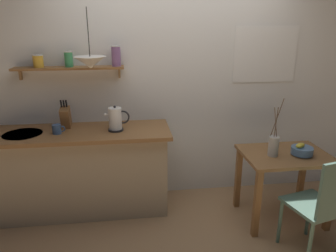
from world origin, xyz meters
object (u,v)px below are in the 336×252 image
twig_vase (274,145)px  electric_kettle (116,119)px  dining_chair_near (322,203)px  coffee_mug_by_sink (57,129)px  fruit_bowl (302,150)px  knife_block (66,117)px  dining_table (284,166)px  pendant_lamp (90,62)px

twig_vase → electric_kettle: twig_vase is taller
dining_chair_near → twig_vase: 0.68m
electric_kettle → coffee_mug_by_sink: 0.58m
dining_chair_near → twig_vase: size_ratio=1.68×
fruit_bowl → twig_vase: (-0.28, 0.03, 0.06)m
dining_chair_near → electric_kettle: 2.02m
knife_block → fruit_bowl: bearing=-13.8°
knife_block → coffee_mug_by_sink: (-0.06, -0.17, -0.07)m
fruit_bowl → coffee_mug_by_sink: (-2.37, 0.40, 0.19)m
dining_table → dining_chair_near: bearing=-86.5°
twig_vase → electric_kettle: bearing=165.3°
fruit_bowl → pendant_lamp: bearing=170.0°
dining_chair_near → electric_kettle: bearing=150.3°
knife_block → pendant_lamp: pendant_lamp is taller
dining_table → electric_kettle: 1.76m
dining_table → knife_block: knife_block is taller
twig_vase → coffee_mug_by_sink: size_ratio=4.57×
fruit_bowl → twig_vase: 0.29m
fruit_bowl → coffee_mug_by_sink: coffee_mug_by_sink is taller
knife_block → coffee_mug_by_sink: bearing=-108.8°
twig_vase → coffee_mug_by_sink: twig_vase is taller
dining_table → pendant_lamp: bearing=171.0°
twig_vase → coffee_mug_by_sink: 2.12m
dining_chair_near → coffee_mug_by_sink: (-2.27, 0.94, 0.44)m
twig_vase → pendant_lamp: 1.91m
knife_block → coffee_mug_by_sink: size_ratio=2.44×
fruit_bowl → pendant_lamp: size_ratio=0.39×
electric_kettle → fruit_bowl: bearing=-13.2°
electric_kettle → knife_block: bearing=164.1°
knife_block → dining_table: bearing=-13.2°
pendant_lamp → fruit_bowl: bearing=-10.0°
electric_kettle → pendant_lamp: (-0.20, -0.07, 0.58)m
coffee_mug_by_sink → pendant_lamp: (0.37, -0.04, 0.65)m
dining_table → fruit_bowl: bearing=-23.4°
dining_chair_near → coffee_mug_by_sink: 2.50m
dining_chair_near → electric_kettle: (-1.70, 0.97, 0.51)m
knife_block → dining_chair_near: bearing=-26.7°
dining_chair_near → fruit_bowl: 0.61m
dining_chair_near → twig_vase: (-0.19, 0.57, 0.30)m
dining_chair_near → pendant_lamp: pendant_lamp is taller
dining_table → pendant_lamp: pendant_lamp is taller
dining_table → coffee_mug_by_sink: (-2.24, 0.34, 0.38)m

